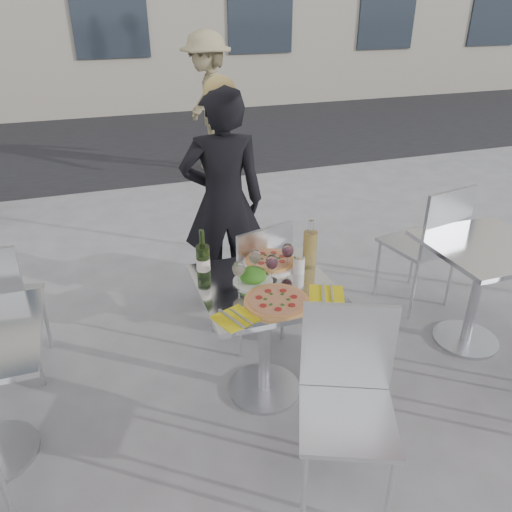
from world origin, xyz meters
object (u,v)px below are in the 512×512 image
object	(u,v)px
side_table_right	(481,274)
wine_bottle	(203,260)
chair_far	(255,274)
carafe	(310,248)
side_chair_rfar	(431,238)
pedestrian_b	(208,104)
pizza_near	(277,301)
sugar_shaker	(299,264)
napkin_right	(327,294)
chair_near	(347,390)
wineglass_white_b	(255,258)
woman_diner	(223,202)
wineglass_white_a	(239,270)
wineglass_red_b	(288,251)
pizza_far	(270,261)
salad_plate	(253,277)
wineglass_red_a	(272,263)
main_table	(265,316)
napkin_left	(235,318)

from	to	relation	value
side_table_right	wine_bottle	size ratio (longest dim) A/B	2.54
chair_far	carafe	xyz separation A→B (m)	(0.20, -0.37, 0.33)
side_chair_rfar	pedestrian_b	xyz separation A→B (m)	(-0.65, 3.90, 0.31)
pizza_near	sugar_shaker	xyz separation A→B (m)	(0.24, 0.26, 0.04)
pizza_near	napkin_right	size ratio (longest dim) A/B	1.40
chair_near	wineglass_white_b	distance (m)	0.88
woman_diner	wineglass_white_b	bearing A→B (deg)	94.21
side_table_right	napkin_right	world-z (taller)	napkin_right
wineglass_white_a	wineglass_white_b	distance (m)	0.16
pedestrian_b	napkin_right	distance (m)	4.62
pedestrian_b	wineglass_red_b	world-z (taller)	pedestrian_b
pizza_far	wineglass_white_b	size ratio (longest dim) A/B	2.06
chair_near	salad_plate	bearing A→B (deg)	128.65
salad_plate	sugar_shaker	bearing A→B (deg)	4.79
wineglass_white_a	wineglass_white_b	bearing A→B (deg)	38.86
pizza_far	wineglass_white_a	distance (m)	0.34
pedestrian_b	salad_plate	xyz separation A→B (m)	(-0.86, -4.34, -0.11)
wineglass_white_b	wineglass_red_a	bearing A→B (deg)	-53.81
pedestrian_b	main_table	bearing A→B (deg)	-12.87
pedestrian_b	salad_plate	world-z (taller)	pedestrian_b
wineglass_red_b	napkin_right	size ratio (longest dim) A/B	0.66
pedestrian_b	wine_bottle	world-z (taller)	pedestrian_b
wineglass_white_a	napkin_right	distance (m)	0.48
side_table_right	chair_near	world-z (taller)	chair_near
main_table	pedestrian_b	world-z (taller)	pedestrian_b
chair_near	pizza_far	world-z (taller)	chair_near
chair_far	chair_near	size ratio (longest dim) A/B	0.96
salad_plate	wineglass_white_a	bearing A→B (deg)	-162.83
chair_far	wineglass_white_b	size ratio (longest dim) A/B	5.75
pedestrian_b	wineglass_white_b	size ratio (longest dim) A/B	11.43
main_table	wine_bottle	distance (m)	0.47
main_table	pizza_far	distance (m)	0.33
pizza_far	wineglass_red_b	distance (m)	0.15
chair_far	napkin_left	distance (m)	0.85
wineglass_white_b	sugar_shaker	bearing A→B (deg)	-11.78
salad_plate	wine_bottle	world-z (taller)	wine_bottle
side_chair_rfar	pedestrian_b	bearing A→B (deg)	-90.90
salad_plate	wineglass_red_b	bearing A→B (deg)	19.68
salad_plate	carafe	bearing A→B (deg)	9.93
chair_near	wineglass_red_b	distance (m)	0.88
wineglass_white_a	pizza_far	bearing A→B (deg)	38.15
pedestrian_b	carafe	xyz separation A→B (m)	(-0.50, -4.28, -0.03)
wineglass_white_b	wineglass_red_a	distance (m)	0.11
chair_far	pizza_near	size ratio (longest dim) A/B	2.71
salad_plate	carafe	size ratio (longest dim) A/B	0.76
woman_diner	wineglass_white_b	xyz separation A→B (m)	(-0.09, -0.95, 0.04)
wine_bottle	napkin_left	world-z (taller)	wine_bottle
carafe	chair_near	bearing A→B (deg)	-101.76
wineglass_red_a	napkin_left	size ratio (longest dim) A/B	0.68
woman_diner	pizza_far	distance (m)	0.86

